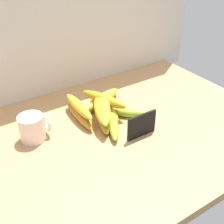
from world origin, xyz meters
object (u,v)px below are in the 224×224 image
object	(u,v)px
banana_4	(114,122)
banana_9	(79,106)
coffee_mug	(33,128)
banana_8	(100,110)
chalkboard_sign	(141,126)
banana_2	(106,108)
banana_6	(104,109)
banana_7	(104,99)
banana_3	(132,113)
banana_0	(102,100)
banana_5	(102,118)
banana_1	(79,116)

from	to	relation	value
banana_4	banana_9	distance (cm)	13.64
coffee_mug	banana_4	distance (cm)	27.02
banana_4	banana_8	xyz separation A→B (cm)	(-2.72, 4.57, 3.54)
chalkboard_sign	banana_2	xyz separation A→B (cm)	(-1.59, 18.71, -1.99)
banana_2	banana_6	distance (cm)	7.56
coffee_mug	banana_7	size ratio (longest dim) A/B	0.50
chalkboard_sign	banana_3	bearing A→B (deg)	67.86
coffee_mug	banana_6	xyz separation A→B (cm)	(24.33, -4.55, 1.12)
banana_8	banana_3	bearing A→B (deg)	-17.17
banana_0	banana_4	bearing A→B (deg)	-106.01
chalkboard_sign	banana_3	xyz separation A→B (cm)	(4.26, 10.48, -2.18)
chalkboard_sign	banana_8	bearing A→B (deg)	117.34
chalkboard_sign	banana_3	world-z (taller)	chalkboard_sign
banana_2	banana_8	world-z (taller)	banana_8
chalkboard_sign	banana_5	xyz separation A→B (cm)	(-6.47, 14.09, -2.16)
banana_3	banana_6	bearing A→B (deg)	163.23
banana_7	banana_0	bearing A→B (deg)	66.68
banana_3	banana_9	xyz separation A→B (cm)	(-16.26, 9.96, 3.30)
banana_1	banana_7	distance (cm)	10.62
coffee_mug	banana_4	xyz separation A→B (cm)	(25.50, -8.56, -2.58)
banana_1	banana_8	world-z (taller)	banana_8
banana_4	banana_7	distance (cm)	10.40
chalkboard_sign	banana_0	xyz separation A→B (cm)	(-0.37, 23.98, -1.66)
banana_3	banana_5	distance (cm)	11.33
coffee_mug	banana_4	world-z (taller)	coffee_mug
banana_1	banana_3	xyz separation A→B (cm)	(16.61, -9.33, 0.06)
banana_1	banana_2	xyz separation A→B (cm)	(10.75, -1.11, 0.25)
banana_4	banana_8	size ratio (longest dim) A/B	1.21
chalkboard_sign	banana_6	world-z (taller)	chalkboard_sign
chalkboard_sign	banana_9	world-z (taller)	chalkboard_sign
coffee_mug	banana_2	xyz separation A→B (cm)	(28.45, 0.68, -2.47)
banana_0	banana_8	distance (cm)	12.48
chalkboard_sign	banana_3	size ratio (longest dim) A/B	0.68
banana_2	banana_4	xyz separation A→B (cm)	(-2.94, -9.24, -0.11)
banana_0	banana_7	distance (cm)	6.52
banana_2	banana_6	xyz separation A→B (cm)	(-4.11, -5.22, 3.59)
banana_4	banana_6	world-z (taller)	banana_6
banana_7	banana_8	xyz separation A→B (cm)	(-4.70, -4.87, -0.35)
chalkboard_sign	banana_7	bearing A→B (deg)	97.71
banana_2	banana_4	bearing A→B (deg)	-107.68
banana_6	banana_9	size ratio (longest dim) A/B	1.08
banana_1	banana_4	world-z (taller)	banana_4
banana_1	banana_7	size ratio (longest dim) A/B	1.03
banana_9	banana_6	bearing A→B (deg)	-47.88
banana_9	coffee_mug	bearing A→B (deg)	-172.41
coffee_mug	chalkboard_sign	bearing A→B (deg)	-30.98
banana_5	banana_1	bearing A→B (deg)	135.75
banana_0	banana_8	xyz separation A→B (cm)	(-6.89, -9.94, 3.11)
banana_1	banana_6	bearing A→B (deg)	-43.63
banana_1	chalkboard_sign	bearing A→B (deg)	-58.08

